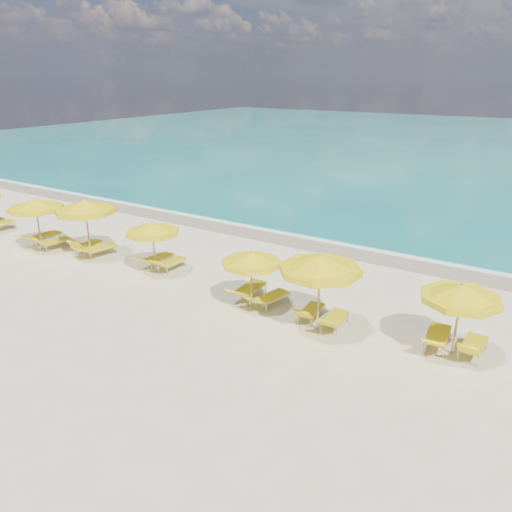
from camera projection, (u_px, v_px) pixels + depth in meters
The scene contains 23 objects.
ground_plane at pixel (234, 299), 17.99m from camera, with size 120.00×120.00×0.00m, color beige.
ocean at pixel (481, 146), 55.86m from camera, with size 120.00×80.00×0.30m, color #136F66.
wet_sand_band at pixel (323, 244), 23.83m from camera, with size 120.00×2.60×0.01m, color tan.
foam_line at pixel (330, 239), 24.46m from camera, with size 120.00×1.20×0.03m, color white.
whitecap_near at pixel (304, 191), 34.46m from camera, with size 14.00×0.36×0.05m, color white.
umbrella_1 at pixel (35, 205), 22.42m from camera, with size 2.97×2.97×2.45m.
umbrella_2 at pixel (85, 207), 21.49m from camera, with size 2.85×2.85×2.63m.
umbrella_3 at pixel (152, 229), 19.81m from camera, with size 2.59×2.59×2.17m.
umbrella_4 at pixel (251, 259), 16.78m from camera, with size 2.71×2.71×2.09m.
umbrella_5 at pixel (320, 264), 15.09m from camera, with size 3.21×3.21×2.61m.
umbrella_6 at pixel (461, 294), 13.80m from camera, with size 2.47×2.47×2.27m.
lounger_1_left at pixel (43, 239), 23.72m from camera, with size 0.72×2.08×0.78m.
lounger_1_right at pixel (55, 244), 23.07m from camera, with size 0.84×1.82×0.84m.
lounger_2_left at pixel (88, 247), 22.67m from camera, with size 0.91×1.78×0.84m.
lounger_2_right at pixel (99, 251), 22.16m from camera, with size 0.95×2.00×0.72m.
lounger_3_left at pixel (157, 261), 21.01m from camera, with size 0.78×1.90×0.72m.
lounger_3_right at pixel (171, 265), 20.60m from camera, with size 0.58×1.69×0.73m.
lounger_4_left at pixel (250, 292), 17.98m from camera, with size 0.75×2.00×0.78m.
lounger_4_right at pixel (271, 301), 17.39m from camera, with size 0.92×1.87×0.67m.
lounger_5_left at pixel (311, 314), 16.42m from camera, with size 0.67×1.63×0.76m.
lounger_5_right at pixel (334, 323), 15.86m from camera, with size 0.72×1.72×0.76m.
lounger_6_left at pixel (437, 340), 14.76m from camera, with size 0.79×1.95×0.80m.
lounger_6_right at pixel (472, 350), 14.30m from camera, with size 0.62×1.69×0.82m.
Camera 1 is at (9.54, -13.30, 7.67)m, focal length 35.00 mm.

